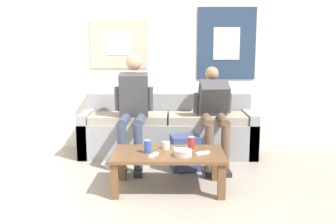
% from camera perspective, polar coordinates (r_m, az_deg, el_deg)
% --- Properties ---
extents(wall_back, '(10.00, 0.07, 2.55)m').
position_cam_1_polar(wall_back, '(5.09, -0.60, 8.74)').
color(wall_back, white).
rests_on(wall_back, ground_plane).
extents(couch, '(2.21, 0.69, 0.76)m').
position_cam_1_polar(couch, '(4.86, 0.01, -3.04)').
color(couch, gray).
rests_on(couch, ground_plane).
extents(coffee_table, '(1.08, 0.61, 0.37)m').
position_cam_1_polar(coffee_table, '(3.65, 0.04, -7.12)').
color(coffee_table, brown).
rests_on(coffee_table, ground_plane).
extents(person_seated_adult, '(0.47, 0.85, 1.29)m').
position_cam_1_polar(person_seated_adult, '(4.43, -5.36, 1.10)').
color(person_seated_adult, '#384256').
rests_on(person_seated_adult, ground_plane).
extents(person_seated_teen, '(0.47, 0.99, 1.14)m').
position_cam_1_polar(person_seated_teen, '(4.48, 7.00, 0.28)').
color(person_seated_teen, brown).
rests_on(person_seated_teen, ground_plane).
extents(backpack, '(0.36, 0.33, 0.39)m').
position_cam_1_polar(backpack, '(4.24, 2.64, -6.37)').
color(backpack, navy).
rests_on(backpack, ground_plane).
extents(ceramic_bowl, '(0.17, 0.17, 0.06)m').
position_cam_1_polar(ceramic_bowl, '(3.51, 2.33, -6.16)').
color(ceramic_bowl, '#B7B2A8').
rests_on(ceramic_bowl, coffee_table).
extents(pillar_candle, '(0.07, 0.07, 0.09)m').
position_cam_1_polar(pillar_candle, '(3.75, -0.29, -5.09)').
color(pillar_candle, silver).
rests_on(pillar_candle, coffee_table).
extents(drink_can_blue, '(0.07, 0.07, 0.12)m').
position_cam_1_polar(drink_can_blue, '(3.61, -3.14, -5.28)').
color(drink_can_blue, '#28479E').
rests_on(drink_can_blue, coffee_table).
extents(drink_can_red, '(0.07, 0.07, 0.12)m').
position_cam_1_polar(drink_can_red, '(3.75, 3.57, -4.74)').
color(drink_can_red, maroon).
rests_on(drink_can_red, coffee_table).
extents(game_controller_near_left, '(0.09, 0.14, 0.03)m').
position_cam_1_polar(game_controller_near_left, '(3.51, -2.20, -6.54)').
color(game_controller_near_left, white).
rests_on(game_controller_near_left, coffee_table).
extents(game_controller_near_right, '(0.14, 0.10, 0.03)m').
position_cam_1_polar(game_controller_near_right, '(3.59, 5.29, -6.23)').
color(game_controller_near_right, white).
rests_on(game_controller_near_right, coffee_table).
extents(game_controller_far_center, '(0.14, 0.11, 0.03)m').
position_cam_1_polar(game_controller_far_center, '(3.69, 1.80, -5.73)').
color(game_controller_far_center, white).
rests_on(game_controller_far_center, coffee_table).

